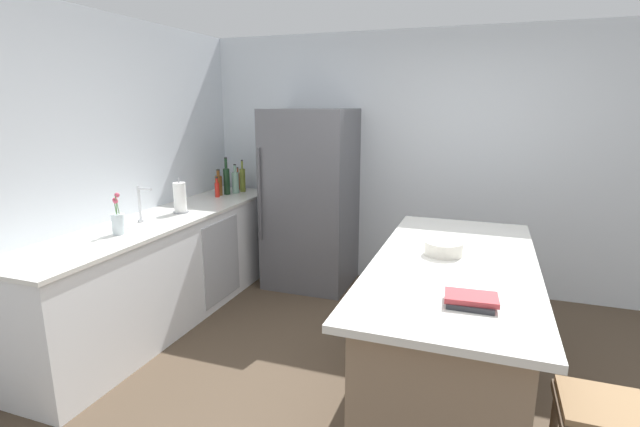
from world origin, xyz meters
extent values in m
plane|color=#4C3D2D|center=(0.00, 0.00, 0.00)|extent=(7.20, 7.20, 0.00)
cube|color=silver|center=(0.00, 2.25, 1.30)|extent=(6.00, 0.10, 2.60)
cube|color=silver|center=(-2.45, 0.00, 1.30)|extent=(0.10, 6.00, 2.60)
cube|color=white|center=(-2.08, 0.62, 0.45)|extent=(0.65, 2.97, 0.90)
cube|color=silver|center=(-2.08, 0.62, 0.92)|extent=(0.68, 3.00, 0.03)
cube|color=#B2B5BA|center=(-1.75, 0.99, 0.45)|extent=(0.01, 0.60, 0.76)
cube|color=#8E755B|center=(0.38, 0.26, 0.45)|extent=(0.81, 1.98, 0.90)
cube|color=silver|center=(0.38, 0.26, 0.92)|extent=(0.97, 2.18, 0.04)
cube|color=#56565B|center=(-1.18, 1.83, 0.92)|extent=(0.86, 0.74, 1.84)
cylinder|color=#4C4C51|center=(-1.56, 1.44, 1.01)|extent=(0.02, 0.02, 0.92)
cube|color=#473828|center=(1.07, -0.58, 0.61)|extent=(0.36, 0.36, 0.04)
cube|color=olive|center=(1.07, -0.58, 0.64)|extent=(0.34, 0.34, 0.03)
cylinder|color=silver|center=(-2.14, 0.41, 0.94)|extent=(0.05, 0.05, 0.02)
cylinder|color=silver|center=(-2.14, 0.41, 1.09)|extent=(0.02, 0.02, 0.28)
cylinder|color=silver|center=(-2.08, 0.41, 1.21)|extent=(0.14, 0.02, 0.02)
cylinder|color=silver|center=(-2.03, 0.05, 1.01)|extent=(0.09, 0.09, 0.15)
cylinder|color=#4C7F3D|center=(-2.05, 0.05, 1.09)|extent=(0.01, 0.03, 0.20)
sphere|color=#DB4C66|center=(-2.05, 0.05, 1.19)|extent=(0.04, 0.04, 0.04)
cylinder|color=#4C7F3D|center=(-2.03, 0.04, 1.09)|extent=(0.01, 0.01, 0.19)
sphere|color=#DB4C66|center=(-2.03, 0.04, 1.19)|extent=(0.04, 0.04, 0.04)
cylinder|color=#4C7F3D|center=(-2.02, 0.05, 1.11)|extent=(0.01, 0.04, 0.23)
sphere|color=#DB4C66|center=(-2.02, 0.05, 1.23)|extent=(0.04, 0.04, 0.04)
cylinder|color=gray|center=(-2.03, 0.80, 0.94)|extent=(0.14, 0.14, 0.01)
cylinder|color=white|center=(-2.03, 0.80, 1.08)|extent=(0.11, 0.11, 0.26)
cylinder|color=gray|center=(-2.03, 0.80, 1.23)|extent=(0.02, 0.02, 0.04)
cylinder|color=#994C23|center=(-2.12, 2.00, 1.03)|extent=(0.05, 0.05, 0.18)
cylinder|color=#994C23|center=(-2.12, 2.00, 1.15)|extent=(0.02, 0.02, 0.06)
cylinder|color=black|center=(-2.12, 2.00, 1.18)|extent=(0.02, 0.02, 0.01)
cylinder|color=olive|center=(-2.01, 1.91, 1.06)|extent=(0.06, 0.06, 0.25)
cylinder|color=olive|center=(-2.01, 1.91, 1.23)|extent=(0.02, 0.02, 0.09)
cylinder|color=black|center=(-2.01, 1.91, 1.28)|extent=(0.02, 0.02, 0.01)
cylinder|color=#8CB79E|center=(-2.04, 1.80, 1.05)|extent=(0.07, 0.07, 0.23)
cylinder|color=#8CB79E|center=(-2.04, 1.80, 1.20)|extent=(0.03, 0.03, 0.08)
cylinder|color=black|center=(-2.04, 1.80, 1.25)|extent=(0.03, 0.03, 0.01)
cylinder|color=#19381E|center=(-2.09, 1.71, 1.07)|extent=(0.07, 0.07, 0.28)
cylinder|color=#19381E|center=(-2.09, 1.71, 1.27)|extent=(0.03, 0.03, 0.11)
cylinder|color=black|center=(-2.09, 1.71, 1.33)|extent=(0.03, 0.03, 0.01)
cylinder|color=brown|center=(-2.14, 1.62, 1.04)|extent=(0.07, 0.07, 0.21)
cylinder|color=brown|center=(-2.14, 1.62, 1.17)|extent=(0.03, 0.03, 0.06)
cylinder|color=black|center=(-2.14, 1.62, 1.21)|extent=(0.04, 0.04, 0.01)
cylinder|color=red|center=(-2.11, 1.53, 1.01)|extent=(0.05, 0.05, 0.15)
cylinder|color=red|center=(-2.11, 1.53, 1.11)|extent=(0.02, 0.02, 0.05)
cylinder|color=black|center=(-2.11, 1.53, 1.14)|extent=(0.03, 0.03, 0.01)
cube|color=#2D2D33|center=(0.50, -0.39, 0.95)|extent=(0.22, 0.18, 0.03)
cube|color=#A83338|center=(0.50, -0.39, 0.98)|extent=(0.26, 0.18, 0.03)
cylinder|color=silver|center=(0.30, 0.36, 0.98)|extent=(0.24, 0.24, 0.09)
camera|label=1|loc=(0.52, -2.60, 1.89)|focal=26.13mm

